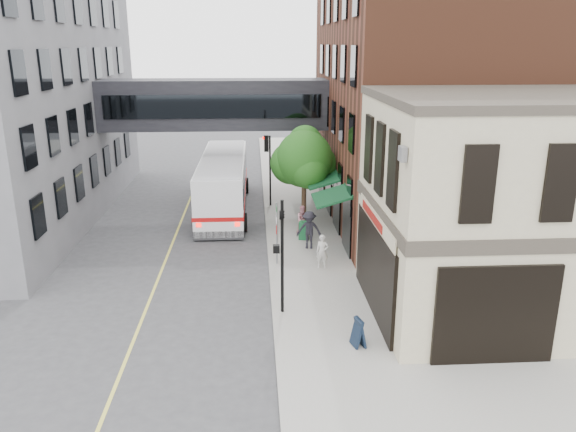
{
  "coord_description": "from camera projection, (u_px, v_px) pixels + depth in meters",
  "views": [
    {
      "loc": [
        -0.59,
        -17.73,
        10.14
      ],
      "look_at": [
        0.81,
        5.06,
        3.09
      ],
      "focal_mm": 35.0,
      "sensor_mm": 36.0,
      "label": 1
    }
  ],
  "objects": [
    {
      "name": "ground",
      "position": [
        274.0,
        341.0,
        19.94
      ],
      "size": [
        120.0,
        120.0,
        0.0
      ],
      "primitive_type": "plane",
      "color": "#38383A",
      "rests_on": "ground"
    },
    {
      "name": "lane_marking",
      "position": [
        171.0,
        247.0,
        29.18
      ],
      "size": [
        0.12,
        40.0,
        0.01
      ],
      "primitive_type": "cube",
      "color": "#D8CC4C",
      "rests_on": "ground"
    },
    {
      "name": "street_tree",
      "position": [
        304.0,
        159.0,
        31.52
      ],
      "size": [
        3.8,
        3.2,
        5.6
      ],
      "color": "#382619",
      "rests_on": "sidewalk_main"
    },
    {
      "name": "newspaper_box",
      "position": [
        304.0,
        230.0,
        29.76
      ],
      "size": [
        0.57,
        0.53,
        0.97
      ],
      "primitive_type": "cube",
      "rotation": [
        0.0,
        0.0,
        -0.24
      ],
      "color": "#13542B",
      "rests_on": "sidewalk_main"
    },
    {
      "name": "bus",
      "position": [
        223.0,
        181.0,
        35.24
      ],
      "size": [
        3.03,
        12.39,
        3.33
      ],
      "color": "white",
      "rests_on": "ground"
    },
    {
      "name": "sandwich_board",
      "position": [
        358.0,
        332.0,
        19.21
      ],
      "size": [
        0.5,
        0.64,
        1.01
      ],
      "primitive_type": "cube",
      "rotation": [
        0.0,
        0.0,
        0.26
      ],
      "color": "black",
      "rests_on": "sidewalk_main"
    },
    {
      "name": "traffic_signal_near",
      "position": [
        281.0,
        243.0,
        20.99
      ],
      "size": [
        0.44,
        0.22,
        4.6
      ],
      "color": "black",
      "rests_on": "sidewalk_main"
    },
    {
      "name": "pedestrian_a",
      "position": [
        322.0,
        251.0,
        25.87
      ],
      "size": [
        0.62,
        0.45,
        1.59
      ],
      "primitive_type": "imported",
      "rotation": [
        0.0,
        0.0,
        -0.14
      ],
      "color": "beige",
      "rests_on": "sidewalk_main"
    },
    {
      "name": "pedestrian_b",
      "position": [
        303.0,
        220.0,
        30.55
      ],
      "size": [
        0.85,
        0.71,
        1.57
      ],
      "primitive_type": "imported",
      "rotation": [
        0.0,
        0.0,
        0.16
      ],
      "color": "pink",
      "rests_on": "sidewalk_main"
    },
    {
      "name": "brick_building",
      "position": [
        434.0,
        100.0,
        32.76
      ],
      "size": [
        13.76,
        18.0,
        14.0
      ],
      "color": "#532A1A",
      "rests_on": "ground"
    },
    {
      "name": "street_sign_pole",
      "position": [
        277.0,
        228.0,
        26.07
      ],
      "size": [
        0.08,
        0.75,
        3.0
      ],
      "color": "gray",
      "rests_on": "sidewalk_main"
    },
    {
      "name": "sidewalk_main",
      "position": [
        299.0,
        220.0,
        33.38
      ],
      "size": [
        4.0,
        60.0,
        0.15
      ],
      "primitive_type": "cube",
      "color": "gray",
      "rests_on": "ground"
    },
    {
      "name": "corner_building",
      "position": [
        509.0,
        208.0,
        21.12
      ],
      "size": [
        10.19,
        8.12,
        8.45
      ],
      "color": "#B5A98A",
      "rests_on": "ground"
    },
    {
      "name": "traffic_signal_far",
      "position": [
        268.0,
        156.0,
        35.18
      ],
      "size": [
        0.53,
        0.28,
        4.5
      ],
      "color": "black",
      "rests_on": "sidewalk_main"
    },
    {
      "name": "pedestrian_c",
      "position": [
        309.0,
        230.0,
        28.29
      ],
      "size": [
        1.37,
        0.94,
        1.95
      ],
      "primitive_type": "imported",
      "rotation": [
        0.0,
        0.0,
        -0.18
      ],
      "color": "black",
      "rests_on": "sidewalk_main"
    },
    {
      "name": "skyway_bridge",
      "position": [
        215.0,
        104.0,
        35.01
      ],
      "size": [
        14.0,
        3.18,
        3.0
      ],
      "color": "black",
      "rests_on": "ground"
    }
  ]
}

